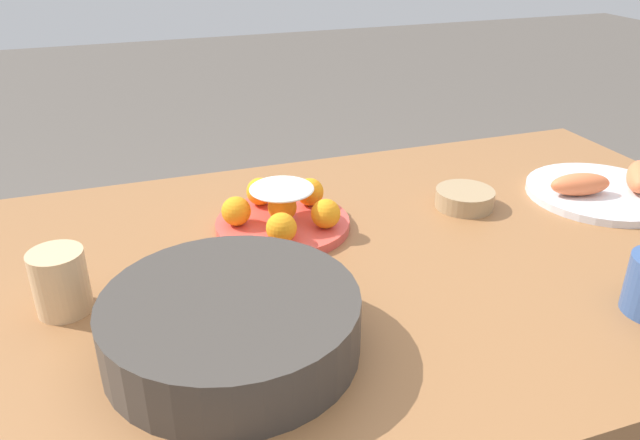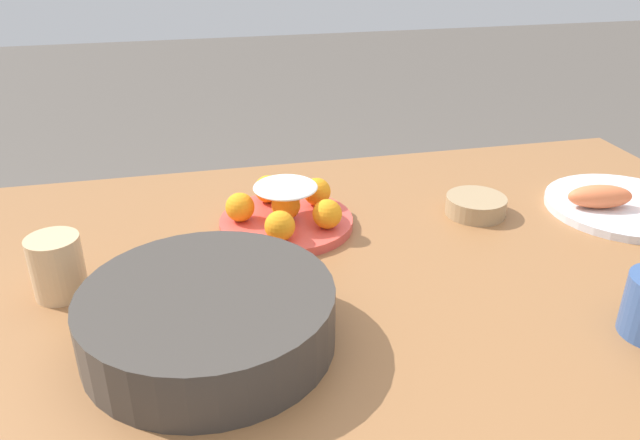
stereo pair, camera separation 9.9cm
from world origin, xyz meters
TOP-DOWN VIEW (x-y plane):
  - dining_table at (0.00, 0.00)m, footprint 1.44×0.84m
  - cake_plate at (0.09, -0.13)m, footprint 0.23×0.23m
  - serving_bowl at (0.24, 0.16)m, footprint 0.31×0.31m
  - sauce_bowl at (-0.25, -0.11)m, footprint 0.11×0.11m
  - seafood_platter at (-0.52, -0.06)m, footprint 0.27×0.27m
  - cup_near at (0.43, 0.00)m, footprint 0.07×0.07m

SIDE VIEW (x-z plane):
  - dining_table at x=0.00m, z-range 0.27..1.00m
  - seafood_platter at x=-0.52m, z-range 0.71..0.77m
  - sauce_bowl at x=-0.25m, z-range 0.73..0.76m
  - cake_plate at x=0.09m, z-range 0.71..0.80m
  - serving_bowl at x=0.24m, z-range 0.73..0.81m
  - cup_near at x=0.43m, z-range 0.73..0.82m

